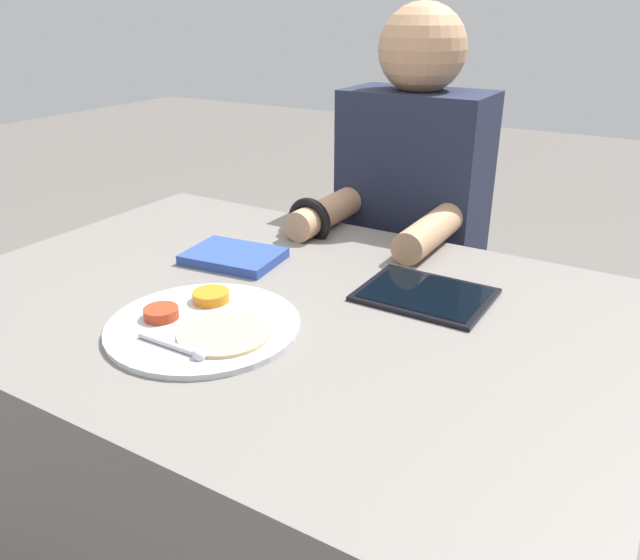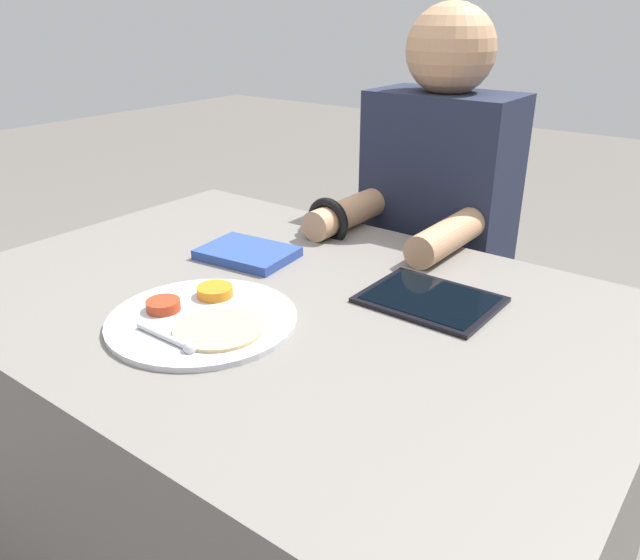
# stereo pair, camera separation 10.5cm
# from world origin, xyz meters

# --- Properties ---
(dining_table) EXTENTS (1.25, 0.87, 0.72)m
(dining_table) POSITION_xyz_m (0.00, 0.00, 0.36)
(dining_table) COLOR slate
(dining_table) RESTS_ON ground_plane
(thali_tray) EXTENTS (0.32, 0.32, 0.03)m
(thali_tray) POSITION_xyz_m (-0.04, -0.15, 0.73)
(thali_tray) COLOR #B7BABF
(thali_tray) RESTS_ON dining_table
(red_notebook) EXTENTS (0.20, 0.16, 0.02)m
(red_notebook) POSITION_xyz_m (-0.18, 0.11, 0.73)
(red_notebook) COLOR silver
(red_notebook) RESTS_ON dining_table
(tablet_device) EXTENTS (0.23, 0.18, 0.01)m
(tablet_device) POSITION_xyz_m (0.23, 0.15, 0.73)
(tablet_device) COLOR black
(tablet_device) RESTS_ON dining_table
(person_diner) EXTENTS (0.36, 0.45, 1.22)m
(person_diner) POSITION_xyz_m (0.00, 0.60, 0.58)
(person_diner) COLOR black
(person_diner) RESTS_ON ground_plane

